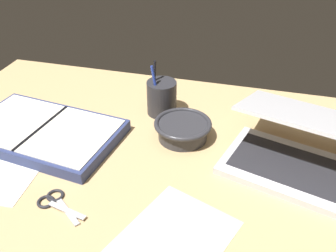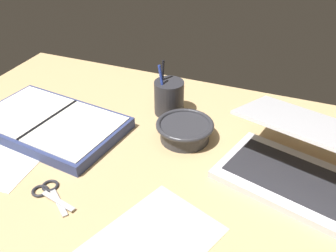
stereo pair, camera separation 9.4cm
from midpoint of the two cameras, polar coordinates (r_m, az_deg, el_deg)
desk_top at (r=91.73cm, az=-0.18°, el=-7.44°), size 140.00×100.00×2.00cm
laptop at (r=93.28cm, az=22.09°, el=-5.03°), size 39.03×35.99×14.60cm
bowl at (r=100.22cm, az=5.27°, el=-0.69°), size 15.54×15.54×5.21cm
pen_cup at (r=110.30cm, az=2.58°, el=4.32°), size 8.73×8.73×16.06cm
planner at (r=108.28cm, az=-15.20°, el=0.25°), size 43.33×29.65×3.52cm
scissors at (r=88.23cm, az=-14.87°, el=-9.74°), size 12.55×8.85×0.80cm
paper_sheet_front at (r=76.02cm, az=0.87°, el=-17.67°), size 27.31×31.97×0.16cm
paper_sheet_beside_planner at (r=100.90cm, az=-20.38°, el=-4.75°), size 16.70×22.80×0.16cm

